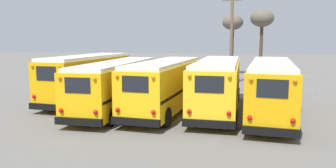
{
  "coord_description": "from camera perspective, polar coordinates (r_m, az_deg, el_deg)",
  "views": [
    {
      "loc": [
        4.93,
        -20.26,
        4.44
      ],
      "look_at": [
        0.0,
        -0.47,
        1.62
      ],
      "focal_mm": 35.0,
      "sensor_mm": 36.0,
      "label": 1
    }
  ],
  "objects": [
    {
      "name": "ground_plane",
      "position": [
        21.32,
        0.31,
        -4.15
      ],
      "size": [
        160.0,
        160.0,
        0.0
      ],
      "primitive_type": "plane",
      "color": "#66635E"
    },
    {
      "name": "school_bus_0",
      "position": [
        23.94,
        -13.76,
        1.25
      ],
      "size": [
        2.86,
        9.47,
        3.29
      ],
      "color": "#E5A00C",
      "rests_on": "ground"
    },
    {
      "name": "school_bus_1",
      "position": [
        20.92,
        -8.69,
        0.11
      ],
      "size": [
        2.8,
        10.92,
        3.02
      ],
      "color": "#EAAA0F",
      "rests_on": "ground"
    },
    {
      "name": "school_bus_2",
      "position": [
        19.97,
        -0.44,
        -0.01
      ],
      "size": [
        2.9,
        9.98,
        3.12
      ],
      "color": "yellow",
      "rests_on": "ground"
    },
    {
      "name": "school_bus_3",
      "position": [
        20.23,
        8.65,
        0.04
      ],
      "size": [
        2.71,
        10.41,
        3.16
      ],
      "color": "yellow",
      "rests_on": "ground"
    },
    {
      "name": "school_bus_4",
      "position": [
        19.8,
        17.47,
        -0.43
      ],
      "size": [
        2.94,
        10.92,
        3.15
      ],
      "color": "#E5A00C",
      "rests_on": "ground"
    },
    {
      "name": "utility_pole",
      "position": [
        31.61,
        11.0,
        8.24
      ],
      "size": [
        1.8,
        0.27,
        9.11
      ],
      "color": "brown",
      "rests_on": "ground"
    },
    {
      "name": "bare_tree_0",
      "position": [
        39.75,
        16.07,
        10.67
      ],
      "size": [
        2.67,
        2.67,
        7.8
      ],
      "color": "#473323",
      "rests_on": "ground"
    },
    {
      "name": "bare_tree_1",
      "position": [
        40.9,
        11.2,
        10.16
      ],
      "size": [
        2.47,
        2.47,
        7.35
      ],
      "color": "#473323",
      "rests_on": "ground"
    },
    {
      "name": "fence_line",
      "position": [
        28.51,
        3.93,
        0.91
      ],
      "size": [
        20.42,
        0.06,
        1.42
      ],
      "color": "#939399",
      "rests_on": "ground"
    }
  ]
}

